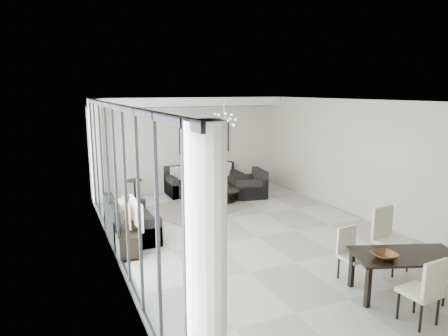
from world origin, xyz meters
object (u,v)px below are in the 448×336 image
coffee_table (223,194)px  television (132,213)px  sofa_main (204,183)px  tv_console (124,237)px  dining_table (406,260)px

coffee_table → television: television is taller
television → sofa_main: bearing=-40.1°
sofa_main → television: 4.65m
tv_console → television: (0.16, -0.07, 0.50)m
sofa_main → television: size_ratio=2.42×
sofa_main → tv_console: sofa_main is taller
coffee_table → tv_console: bearing=-143.4°
coffee_table → television: bearing=-141.2°
tv_console → dining_table: (3.62, -3.63, 0.35)m
tv_console → dining_table: dining_table is taller
coffee_table → tv_console: size_ratio=0.75×
television → coffee_table: bearing=-52.6°
sofa_main → dining_table: (0.57, -7.17, 0.29)m
coffee_table → dining_table: bearing=-85.8°
television → dining_table: bearing=-137.2°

